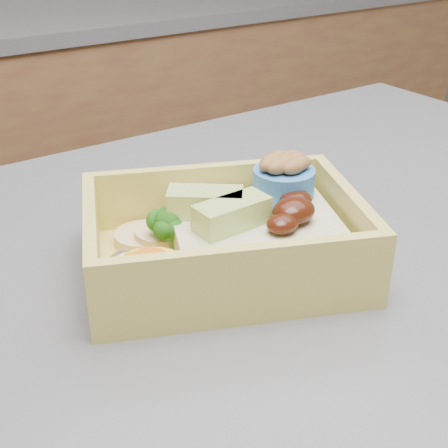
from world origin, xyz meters
TOP-DOWN VIEW (x-y plane):
  - bento_box at (0.15, 0.03)m, footprint 0.23×0.20m

SIDE VIEW (x-z plane):
  - bento_box at x=0.15m, z-range 0.91..0.98m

